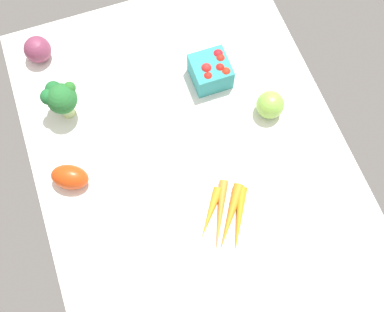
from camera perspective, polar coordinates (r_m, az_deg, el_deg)
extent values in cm
cube|color=white|center=(120.76, 0.00, -0.54)|extent=(104.00, 76.00, 2.00)
cone|color=orange|center=(114.27, 2.17, -6.67)|extent=(11.27, 9.57, 2.39)
cone|color=orange|center=(114.33, 3.33, -6.93)|extent=(16.01, 9.50, 2.20)
cone|color=orange|center=(114.08, 4.51, -7.13)|extent=(14.57, 11.86, 2.78)
cone|color=orange|center=(114.31, 5.56, -7.37)|extent=(14.71, 9.26, 2.42)
sphere|color=#7E3551|center=(137.06, -17.70, 11.84)|extent=(7.12, 7.12, 7.12)
cylinder|color=#A1BE79|center=(127.18, -14.50, 5.42)|extent=(3.45, 3.45, 4.56)
sphere|color=#256A2F|center=(122.83, -15.06, 6.52)|extent=(7.56, 7.56, 7.56)
sphere|color=#296E29|center=(122.20, -14.19, 7.79)|extent=(3.03, 3.03, 3.03)
sphere|color=#1E642D|center=(123.89, -15.96, 7.53)|extent=(4.22, 4.22, 4.22)
sphere|color=#1F6831|center=(123.03, -16.51, 6.69)|extent=(4.07, 4.07, 4.07)
cube|color=teal|center=(127.41, 2.17, 9.89)|extent=(9.55, 9.55, 6.78)
sphere|color=red|center=(123.30, 1.89, 9.29)|extent=(2.41, 2.41, 2.41)
sphere|color=red|center=(124.31, 4.02, 9.78)|extent=(2.58, 2.58, 2.58)
sphere|color=red|center=(124.66, 3.31, 10.28)|extent=(2.41, 2.41, 2.41)
sphere|color=red|center=(127.11, 3.08, 11.80)|extent=(2.83, 2.83, 2.83)
sphere|color=red|center=(126.24, 3.36, 11.33)|extent=(2.43, 2.43, 2.43)
sphere|color=red|center=(124.30, 1.70, 10.26)|extent=(2.71, 2.71, 2.71)
ellipsoid|color=#D03F12|center=(118.63, -14.16, -2.41)|extent=(9.56, 10.79, 5.86)
sphere|color=#87BD47|center=(123.83, 9.17, 5.97)|extent=(7.09, 7.09, 7.09)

